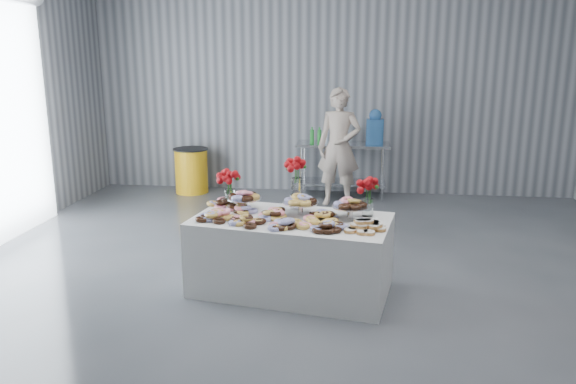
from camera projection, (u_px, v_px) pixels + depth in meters
name	position (u px, v px, depth m)	size (l,w,h in m)	color
ground	(305.00, 302.00, 5.38)	(9.00, 9.00, 0.00)	#3C3F45
room_walls	(277.00, 15.00, 4.84)	(8.04, 9.04, 4.02)	gray
display_table	(291.00, 254.00, 5.57)	(1.90, 1.00, 0.75)	silver
prep_table	(343.00, 160.00, 9.15)	(1.50, 0.60, 0.90)	silver
donut_mounds	(291.00, 215.00, 5.43)	(1.80, 0.80, 0.09)	#E0B751
cake_stand_left	(244.00, 197.00, 5.74)	(0.36, 0.36, 0.17)	silver
cake_stand_mid	(301.00, 201.00, 5.58)	(0.36, 0.36, 0.17)	silver
cake_stand_right	(350.00, 205.00, 5.44)	(0.36, 0.36, 0.17)	silver
danish_pile	(366.00, 224.00, 5.12)	(0.48, 0.48, 0.11)	white
bouquet_left	(229.00, 179.00, 5.85)	(0.26, 0.26, 0.42)	white
bouquet_right	(369.00, 187.00, 5.50)	(0.26, 0.26, 0.42)	white
bouquet_center	(296.00, 173.00, 5.73)	(0.26, 0.26, 0.57)	silver
water_jug	(375.00, 128.00, 8.97)	(0.28, 0.28, 0.55)	#3F88D9
drink_bottles	(323.00, 135.00, 9.00)	(0.54, 0.08, 0.27)	#268C33
person	(339.00, 147.00, 8.63)	(0.66, 0.44, 1.82)	#CC8C93
trash_barrel	(191.00, 170.00, 9.52)	(0.59, 0.59, 0.76)	#F4AE14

